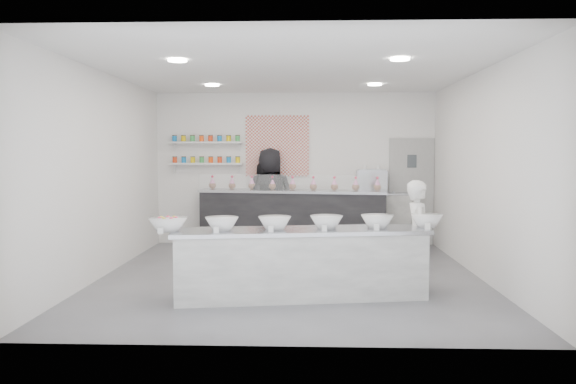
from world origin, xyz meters
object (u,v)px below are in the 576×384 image
object	(u,v)px
back_bar	(293,219)
woman_prep	(418,236)
espresso_ledge	(374,219)
staff_left	(262,204)
prep_counter	(301,263)
espresso_machine	(371,182)
staff_right	(270,197)

from	to	relation	value
back_bar	woman_prep	world-z (taller)	woman_prep
espresso_ledge	staff_left	world-z (taller)	staff_left
prep_counter	staff_left	world-z (taller)	staff_left
espresso_machine	espresso_ledge	bearing A→B (deg)	0.00
prep_counter	woman_prep	xyz separation A→B (m)	(1.54, 0.43, 0.29)
back_bar	woman_prep	size ratio (longest dim) A/B	2.46
woman_prep	staff_left	distance (m)	4.26
prep_counter	back_bar	xyz separation A→B (m)	(-0.20, 3.74, 0.12)
back_bar	espresso_ledge	bearing A→B (deg)	18.19
espresso_ledge	espresso_machine	size ratio (longest dim) A/B	2.45
espresso_machine	staff_left	world-z (taller)	staff_left
espresso_machine	staff_left	xyz separation A→B (m)	(-2.12, -0.00, -0.44)
espresso_ledge	woman_prep	bearing A→B (deg)	-87.47
prep_counter	back_bar	world-z (taller)	back_bar
staff_left	espresso_ledge	bearing A→B (deg)	176.35
back_bar	espresso_machine	distance (m)	1.70
prep_counter	espresso_ledge	size ratio (longest dim) A/B	2.27
woman_prep	staff_right	bearing A→B (deg)	30.49
back_bar	espresso_machine	bearing A→B (deg)	18.51
back_bar	espresso_ledge	size ratio (longest dim) A/B	2.56
back_bar	espresso_machine	world-z (taller)	espresso_machine
espresso_machine	woman_prep	world-z (taller)	espresso_machine
back_bar	espresso_machine	size ratio (longest dim) A/B	6.26
espresso_machine	staff_right	distance (m)	1.99
staff_left	back_bar	bearing A→B (deg)	153.51
staff_right	staff_left	bearing A→B (deg)	-3.16
woman_prep	staff_left	size ratio (longest dim) A/B	0.90
prep_counter	staff_right	bearing A→B (deg)	90.54
espresso_ledge	woman_prep	distance (m)	3.57
espresso_ledge	espresso_machine	bearing A→B (deg)	180.00
back_bar	staff_right	size ratio (longest dim) A/B	1.87
back_bar	woman_prep	distance (m)	3.74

